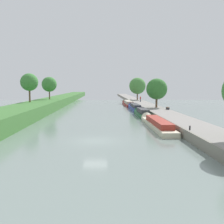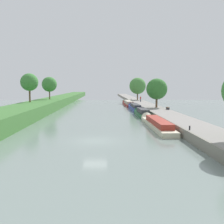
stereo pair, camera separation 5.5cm
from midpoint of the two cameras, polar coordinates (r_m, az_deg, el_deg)
The scene contains 15 objects.
ground_plane at distance 27.59m, azimuth -3.74°, elevation -6.30°, with size 160.00×160.00×0.00m, color slate.
right_towpath at distance 29.67m, azimuth 20.26°, elevation -4.77°, with size 4.44×260.00×1.04m.
stone_quay at distance 28.86m, azimuth 15.93°, elevation -4.87°, with size 0.25×260.00×1.09m.
narrowboat_cream at distance 37.08m, azimuth 9.56°, elevation -2.44°, with size 1.98×16.22×1.94m.
narrowboat_green at distance 50.60m, azimuth 6.48°, elevation -0.15°, with size 1.80×10.73×2.01m.
narrowboat_blue at distance 63.39m, azimuth 4.91°, elevation 1.04°, with size 1.86×14.02×1.97m.
narrowboat_red at distance 78.82m, azimuth 3.37°, elevation 1.93°, with size 1.97×17.10×2.08m.
tree_rightbank_midnear at distance 57.86m, azimuth 9.67°, elevation 4.95°, with size 4.56×4.56×6.32m.
tree_rightbank_midfar at distance 89.37m, azimuth 5.54°, elevation 5.68°, with size 5.55×5.55×7.50m.
tree_leftbank_downstream at distance 71.30m, azimuth -13.52°, elevation 5.87°, with size 3.93×3.93×5.93m.
tree_leftbank_upstream at distance 59.89m, azimuth -17.59°, elevation 6.19°, with size 3.80×3.80×6.26m.
person_walking at distance 78.61m, azimuth 6.19°, elevation 2.87°, with size 0.34×0.34×1.66m.
mooring_bollard_near at distance 29.24m, azimuth 16.53°, elevation -3.33°, with size 0.16×0.16×0.45m.
mooring_bollard_far at distance 87.02m, azimuth 4.12°, elevation 2.73°, with size 0.16×0.16×0.45m.
park_bench at distance 53.57m, azimuth 12.01°, elevation 0.91°, with size 0.44×1.50×0.47m.
Camera 1 is at (0.82, -26.98, 5.72)m, focal length 42.01 mm.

